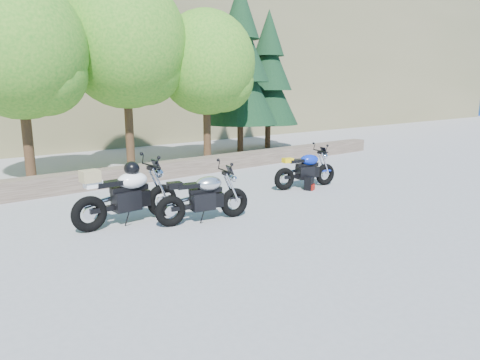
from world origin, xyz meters
The scene contains 12 objects.
ground centered at (0.00, 0.00, 0.00)m, with size 90.00×90.00×0.00m, color gray.
stone_wall centered at (0.00, 5.50, 0.25)m, with size 22.00×0.55×0.50m, color brown.
hillside centered at (3.00, 28.00, 7.50)m, with size 80.00×30.00×15.00m, color #6B6742.
tree_decid_left centered at (-2.39, 7.14, 3.63)m, with size 3.67×3.67×5.62m.
tree_decid_mid centered at (0.91, 7.54, 4.04)m, with size 4.08×4.08×6.24m.
tree_decid_right centered at (3.71, 6.94, 3.50)m, with size 3.54×3.54×5.41m.
conifer_near centered at (6.20, 8.20, 3.68)m, with size 3.17×3.17×7.06m.
conifer_far centered at (8.40, 8.80, 3.27)m, with size 2.82×2.82×6.27m.
silver_bike centered at (-0.75, 1.01, 0.50)m, with size 2.04×0.70×1.03m.
white_bike centered at (-2.03, 1.88, 0.62)m, with size 2.29×0.73×1.27m.
blue_bike centered at (3.26, 1.82, 0.49)m, with size 2.00×0.71×1.01m.
backpack centered at (3.12, 1.55, 0.18)m, with size 0.33×0.31×0.37m.
Camera 1 is at (-5.60, -5.98, 2.64)m, focal length 32.00 mm.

